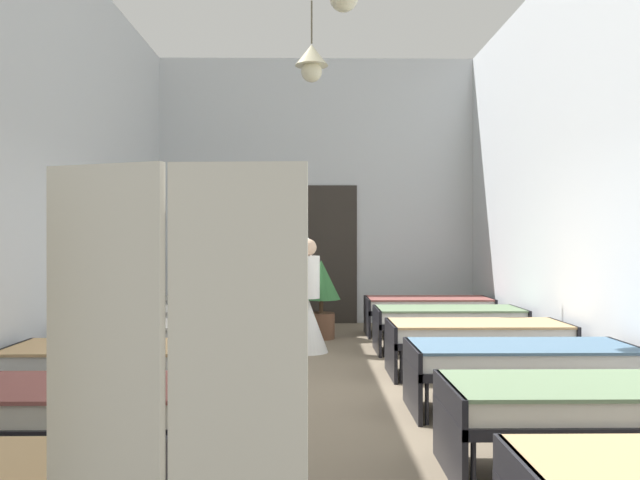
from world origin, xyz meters
name	(u,v)px	position (x,y,z in m)	size (l,w,h in m)	color
ground_plane	(321,397)	(0.00, 0.00, -0.05)	(6.07, 10.61, 0.10)	#7A6B56
room_shell	(320,165)	(0.00, 1.18, 2.32)	(5.87, 10.21, 4.62)	silver
bed_left_row_1	(52,406)	(-1.69, -2.15, 0.44)	(1.90, 0.84, 0.57)	black
bed_right_row_1	(598,404)	(1.69, -2.15, 0.44)	(1.90, 0.84, 0.57)	black
bed_left_row_2	(122,361)	(-1.69, -0.72, 0.44)	(1.90, 0.84, 0.57)	black
bed_right_row_2	(521,360)	(1.69, -0.72, 0.44)	(1.90, 0.84, 0.57)	black
bed_left_row_3	(162,335)	(-1.69, 0.72, 0.44)	(1.90, 0.84, 0.57)	black
bed_right_row_3	(477,335)	(1.69, 0.72, 0.44)	(1.90, 0.84, 0.57)	black
bed_left_row_4	(188,319)	(-1.69, 2.15, 0.44)	(1.90, 0.84, 0.57)	black
bed_right_row_4	(448,318)	(1.69, 2.15, 0.44)	(1.90, 0.84, 0.57)	black
bed_left_row_5	(207,307)	(-1.69, 3.59, 0.44)	(1.90, 0.84, 0.57)	black
bed_right_row_5	(428,306)	(1.69, 3.59, 0.44)	(1.90, 0.84, 0.57)	black
nurse_near_aisle	(308,311)	(-0.14, 2.15, 0.53)	(0.52, 0.52, 1.49)	white
potted_plant	(321,291)	(0.05, 3.27, 0.70)	(0.56, 0.56, 1.16)	brown
privacy_screen	(100,443)	(-0.74, -4.14, 0.85)	(1.23, 0.29, 1.70)	silver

